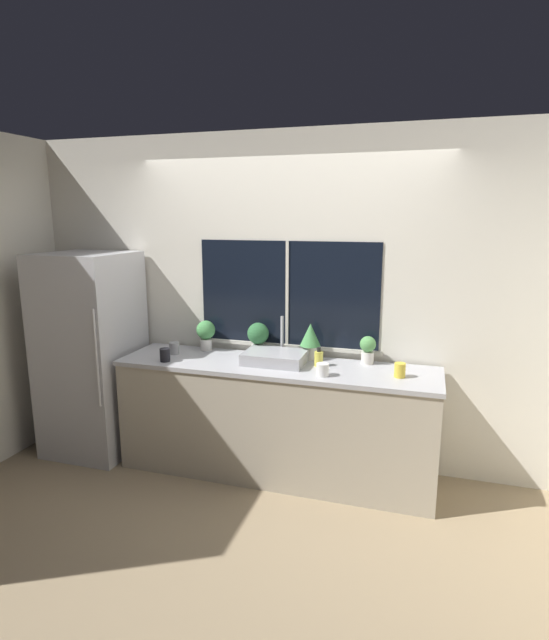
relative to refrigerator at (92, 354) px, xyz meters
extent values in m
plane|color=#937F60|center=(1.65, -0.26, -0.87)|extent=(14.00, 14.00, 0.00)
cube|color=silver|center=(1.65, 0.41, 0.48)|extent=(8.00, 0.06, 2.70)
cube|color=black|center=(1.65, 0.37, 0.55)|extent=(1.50, 0.01, 0.85)
cube|color=beige|center=(1.65, 0.36, 0.55)|extent=(0.02, 0.01, 0.85)
cube|color=beige|center=(1.65, 0.36, 0.11)|extent=(1.56, 0.04, 0.03)
cube|color=silver|center=(-0.64, 1.24, 0.48)|extent=(0.06, 7.00, 2.70)
cube|color=#B2A893|center=(1.65, 0.04, -0.43)|extent=(2.47, 0.60, 0.88)
cube|color=#ADADB2|center=(1.65, 0.04, 0.03)|extent=(2.50, 0.62, 0.03)
cube|color=#B7B7BC|center=(0.00, 0.00, 0.00)|extent=(0.71, 0.70, 1.74)
cylinder|color=silver|center=(0.33, -0.36, 0.09)|extent=(0.02, 0.02, 0.78)
cube|color=#ADADB2|center=(1.64, 0.07, 0.09)|extent=(0.47, 0.34, 0.09)
cylinder|color=#B7B7BC|center=(1.64, 0.27, 0.06)|extent=(0.04, 0.04, 0.03)
cylinder|color=#B7B7BC|center=(1.64, 0.27, 0.23)|extent=(0.02, 0.02, 0.31)
cylinder|color=silver|center=(0.96, 0.27, 0.09)|extent=(0.10, 0.10, 0.10)
sphere|color=#478E4C|center=(0.96, 0.27, 0.22)|extent=(0.16, 0.16, 0.16)
cylinder|color=silver|center=(1.43, 0.27, 0.09)|extent=(0.11, 0.11, 0.09)
sphere|color=#2D6638|center=(1.43, 0.27, 0.22)|extent=(0.18, 0.18, 0.18)
cylinder|color=silver|center=(1.87, 0.27, 0.10)|extent=(0.12, 0.12, 0.11)
cone|color=#478E4C|center=(1.87, 0.27, 0.24)|extent=(0.17, 0.17, 0.18)
cylinder|color=silver|center=(2.33, 0.27, 0.09)|extent=(0.10, 0.10, 0.09)
sphere|color=#569951|center=(2.33, 0.27, 0.20)|extent=(0.12, 0.12, 0.12)
cylinder|color=#DBD14C|center=(1.98, 0.09, 0.10)|extent=(0.07, 0.07, 0.11)
cylinder|color=black|center=(1.98, 0.09, 0.17)|extent=(0.03, 0.03, 0.03)
cylinder|color=black|center=(0.80, -0.14, 0.09)|extent=(0.08, 0.08, 0.10)
cylinder|color=gray|center=(0.76, 0.07, 0.09)|extent=(0.08, 0.08, 0.10)
cylinder|color=gold|center=(2.59, 0.00, 0.09)|extent=(0.08, 0.08, 0.10)
cylinder|color=white|center=(2.06, -0.13, 0.09)|extent=(0.09, 0.09, 0.09)
camera|label=1|loc=(2.74, -3.51, 1.17)|focal=28.00mm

